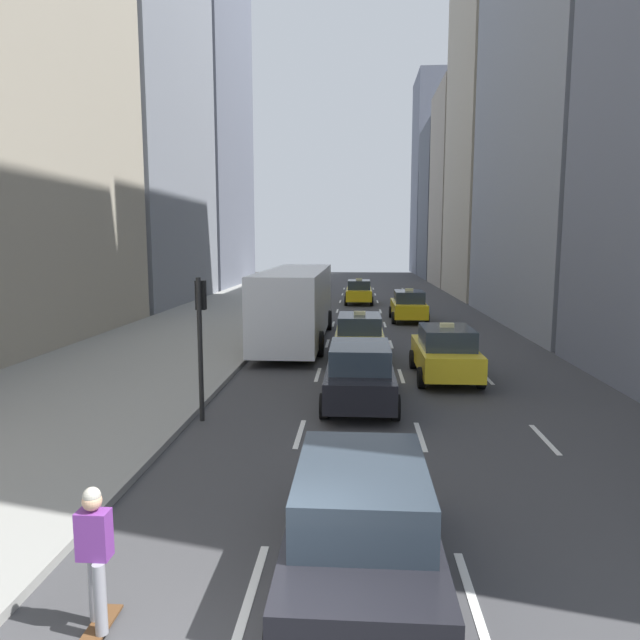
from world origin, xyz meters
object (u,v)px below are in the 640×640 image
taxi_second (445,352)px  taxi_fourth (359,336)px  sedan_black_near (361,522)px  sedan_silver_behind (360,374)px  taxi_lead (409,306)px  taxi_third (359,292)px  city_bus (296,302)px  skateboarder (95,553)px  traffic_light_pole (201,325)px

taxi_second → taxi_fourth: same height
sedan_black_near → sedan_silver_behind: (0.00, 8.38, -0.01)m
taxi_lead → taxi_third: 9.35m
taxi_third → city_bus: city_bus is taller
taxi_third → skateboarder: (-3.01, -35.43, 0.08)m
sedan_silver_behind → city_bus: bearing=105.9°
sedan_silver_behind → skateboarder: bearing=-107.7°
taxi_second → sedan_black_near: taxi_second is taller
taxi_second → city_bus: size_ratio=0.38×
taxi_lead → skateboarder: taxi_lead is taller
taxi_lead → sedan_black_near: 25.59m
sedan_black_near → city_bus: city_bus is taller
taxi_lead → taxi_second: 13.80m
taxi_third → taxi_fourth: bearing=-90.0°
taxi_second → taxi_third: same height
taxi_second → city_bus: city_bus is taller
sedan_black_near → traffic_light_pole: size_ratio=1.28×
skateboarder → taxi_lead: bearing=77.6°
sedan_silver_behind → taxi_third: bearing=90.0°
sedan_black_near → taxi_fourth: bearing=90.0°
sedan_silver_behind → taxi_lead: bearing=80.7°
sedan_silver_behind → skateboarder: skateboarder is taller
sedan_silver_behind → taxi_fourth: bearing=90.0°
taxi_third → sedan_silver_behind: bearing=-90.0°
taxi_second → sedan_silver_behind: taxi_second is taller
taxi_lead → taxi_fourth: bearing=-104.5°
skateboarder → traffic_light_pole: 8.06m
taxi_second → sedan_black_near: bearing=-103.5°
taxi_lead → taxi_fourth: (-2.80, -10.81, 0.00)m
skateboarder → traffic_light_pole: size_ratio=0.48×
taxi_fourth → taxi_lead: bearing=75.5°
taxi_second → traffic_light_pole: (-6.75, -4.84, 1.53)m
taxi_second → taxi_third: 22.89m
taxi_second → sedan_silver_behind: 4.30m
city_bus → sedan_silver_behind: bearing=-74.1°
sedan_silver_behind → city_bus: size_ratio=0.39×
taxi_second → taxi_fourth: 4.09m
taxi_fourth → traffic_light_pole: (-3.95, -7.82, 1.53)m
sedan_black_near → sedan_silver_behind: sedan_black_near is taller
city_bus → traffic_light_pole: 11.50m
sedan_silver_behind → city_bus: 10.28m
skateboarder → taxi_fourth: bearing=79.1°
taxi_third → taxi_fourth: same height
skateboarder → traffic_light_pole: (-0.94, 7.87, 1.45)m
taxi_third → sedan_black_near: size_ratio=0.95×
taxi_second → sedan_black_near: 11.97m
taxi_second → traffic_light_pole: size_ratio=1.22×
taxi_third → traffic_light_pole: size_ratio=1.22×
taxi_second → taxi_fourth: size_ratio=1.00×
taxi_second → sedan_black_near: size_ratio=0.95×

